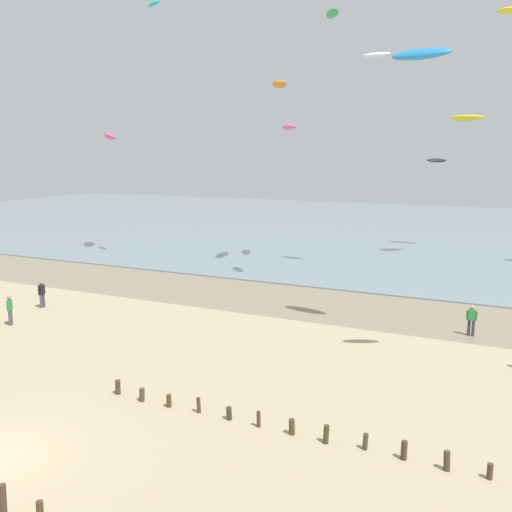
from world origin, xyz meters
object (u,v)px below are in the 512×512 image
object	(u,v)px
kite_aloft_6	(437,160)
kite_aloft_7	(376,55)
kite_aloft_5	(332,13)
kite_aloft_9	(280,84)
person_by_waterline	(472,319)
person_nearest_camera	(42,293)
kite_aloft_1	(154,4)
kite_aloft_13	(421,54)
kite_aloft_3	(289,127)
person_left_flank	(10,309)
kite_aloft_4	(467,118)
kite_aloft_0	(110,136)

from	to	relation	value
kite_aloft_6	kite_aloft_7	xyz separation A→B (m)	(-3.67, -9.45, 8.06)
kite_aloft_5	kite_aloft_9	bearing A→B (deg)	-97.95
kite_aloft_7	person_by_waterline	bearing A→B (deg)	129.70
person_nearest_camera	kite_aloft_6	world-z (taller)	kite_aloft_6
kite_aloft_1	kite_aloft_13	distance (m)	26.75
kite_aloft_1	kite_aloft_9	distance (m)	12.22
person_by_waterline	kite_aloft_1	distance (m)	34.77
kite_aloft_1	kite_aloft_3	bearing A→B (deg)	22.52
kite_aloft_6	kite_aloft_9	xyz separation A→B (m)	(-11.18, -10.59, 6.13)
kite_aloft_13	kite_aloft_1	bearing A→B (deg)	-15.48
kite_aloft_3	kite_aloft_6	bearing A→B (deg)	-70.56
kite_aloft_1	kite_aloft_7	distance (m)	18.47
person_nearest_camera	kite_aloft_5	bearing A→B (deg)	56.79
person_left_flank	kite_aloft_4	xyz separation A→B (m)	(20.72, 36.89, 12.09)
kite_aloft_4	kite_aloft_5	size ratio (longest dim) A/B	1.16
kite_aloft_6	kite_aloft_13	distance (m)	25.36
kite_aloft_0	kite_aloft_13	xyz separation A→B (m)	(31.03, -14.37, 3.15)
kite_aloft_4	person_nearest_camera	bearing A→B (deg)	-122.44
kite_aloft_7	kite_aloft_0	bearing A→B (deg)	8.36
person_by_waterline	kite_aloft_1	world-z (taller)	kite_aloft_1
kite_aloft_4	kite_aloft_5	bearing A→B (deg)	-122.48
kite_aloft_13	kite_aloft_0	bearing A→B (deg)	-14.73
kite_aloft_5	kite_aloft_6	bearing A→B (deg)	115.31
kite_aloft_0	kite_aloft_9	distance (m)	18.14
kite_aloft_3	kite_aloft_9	distance (m)	6.57
person_by_waterline	kite_aloft_6	world-z (taller)	kite_aloft_6
kite_aloft_4	kite_aloft_7	size ratio (longest dim) A/B	1.42
kite_aloft_3	kite_aloft_6	distance (m)	17.67
kite_aloft_0	person_nearest_camera	bearing A→B (deg)	-14.78
kite_aloft_3	kite_aloft_4	size ratio (longest dim) A/B	0.69
person_nearest_camera	kite_aloft_1	world-z (taller)	kite_aloft_1
person_nearest_camera	kite_aloft_5	distance (m)	30.17
person_nearest_camera	kite_aloft_7	world-z (taller)	kite_aloft_7
person_by_waterline	kite_aloft_3	bearing A→B (deg)	150.81
kite_aloft_3	kite_aloft_6	world-z (taller)	kite_aloft_3
person_nearest_camera	kite_aloft_1	xyz separation A→B (m)	(-1.19, 14.96, 20.73)
person_by_waterline	kite_aloft_7	xyz separation A→B (m)	(-8.87, 13.50, 16.16)
kite_aloft_4	kite_aloft_9	world-z (taller)	kite_aloft_9
person_left_flank	kite_aloft_13	bearing A→B (deg)	19.37
kite_aloft_1	kite_aloft_5	world-z (taller)	kite_aloft_1
kite_aloft_0	kite_aloft_6	size ratio (longest dim) A/B	1.82
person_nearest_camera	kite_aloft_9	size ratio (longest dim) A/B	0.51
kite_aloft_9	person_nearest_camera	bearing A→B (deg)	-41.17
person_left_flank	kite_aloft_13	xyz separation A→B (m)	(20.87, 7.34, 13.48)
person_nearest_camera	kite_aloft_3	distance (m)	20.44
kite_aloft_0	kite_aloft_4	xyz separation A→B (m)	(30.88, 15.18, 1.76)
kite_aloft_1	person_by_waterline	bearing A→B (deg)	10.80
person_left_flank	kite_aloft_6	world-z (taller)	kite_aloft_6
kite_aloft_13	person_by_waterline	bearing A→B (deg)	-140.19
kite_aloft_9	kite_aloft_13	size ratio (longest dim) A/B	1.14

